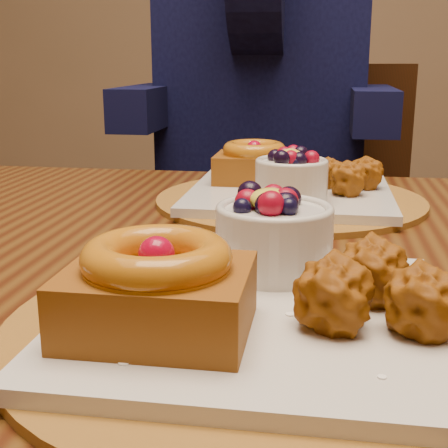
# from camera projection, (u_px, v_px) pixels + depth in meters

# --- Properties ---
(dining_table) EXTENTS (1.60, 0.90, 0.76)m
(dining_table) POSITION_uv_depth(u_px,v_px,m) (277.00, 313.00, 0.70)
(dining_table) COLOR #351709
(dining_table) RESTS_ON ground
(place_setting_near) EXTENTS (0.38, 0.38, 0.09)m
(place_setting_near) POSITION_uv_depth(u_px,v_px,m) (252.00, 292.00, 0.47)
(place_setting_near) COLOR brown
(place_setting_near) RESTS_ON dining_table
(place_setting_far) EXTENTS (0.38, 0.38, 0.09)m
(place_setting_far) POSITION_uv_depth(u_px,v_px,m) (288.00, 185.00, 0.88)
(place_setting_far) COLOR brown
(place_setting_far) RESTS_ON dining_table
(chair_far) EXTENTS (0.55, 0.55, 0.94)m
(chair_far) POSITION_uv_depth(u_px,v_px,m) (332.00, 241.00, 1.52)
(chair_far) COLOR black
(chair_far) RESTS_ON ground
(diner) EXTENTS (0.57, 0.54, 0.93)m
(diner) POSITION_uv_depth(u_px,v_px,m) (263.00, 42.00, 1.41)
(diner) COLOR black
(diner) RESTS_ON ground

